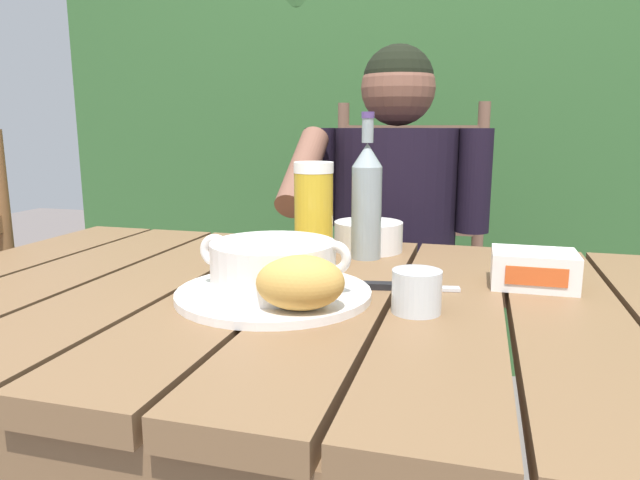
{
  "coord_description": "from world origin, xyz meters",
  "views": [
    {
      "loc": [
        0.2,
        -0.81,
        0.99
      ],
      "look_at": [
        -0.04,
        0.05,
        0.81
      ],
      "focal_mm": 32.13,
      "sensor_mm": 36.0,
      "label": 1
    }
  ],
  "objects_px": {
    "serving_plate": "(274,294)",
    "diner_bowl": "(368,236)",
    "bread_roll": "(300,283)",
    "beer_glass": "(314,212)",
    "soup_bowl": "(273,265)",
    "butter_tub": "(534,269)",
    "water_glass_small": "(417,291)",
    "chair_near_diner": "(400,290)",
    "person_eating": "(391,238)",
    "beer_bottle": "(367,199)",
    "table_knife": "(394,287)"
  },
  "relations": [
    {
      "from": "bread_roll",
      "to": "diner_bowl",
      "type": "relative_size",
      "value": 0.98
    },
    {
      "from": "serving_plate",
      "to": "diner_bowl",
      "type": "xyz_separation_m",
      "value": [
        0.07,
        0.36,
        0.02
      ]
    },
    {
      "from": "beer_bottle",
      "to": "butter_tub",
      "type": "relative_size",
      "value": 2.15
    },
    {
      "from": "serving_plate",
      "to": "butter_tub",
      "type": "relative_size",
      "value": 2.26
    },
    {
      "from": "bread_roll",
      "to": "butter_tub",
      "type": "height_order",
      "value": "bread_roll"
    },
    {
      "from": "chair_near_diner",
      "to": "water_glass_small",
      "type": "relative_size",
      "value": 15.72
    },
    {
      "from": "bread_roll",
      "to": "diner_bowl",
      "type": "distance_m",
      "value": 0.44
    },
    {
      "from": "serving_plate",
      "to": "soup_bowl",
      "type": "bearing_deg",
      "value": 180.0
    },
    {
      "from": "soup_bowl",
      "to": "butter_tub",
      "type": "bearing_deg",
      "value": 23.88
    },
    {
      "from": "serving_plate",
      "to": "water_glass_small",
      "type": "height_order",
      "value": "water_glass_small"
    },
    {
      "from": "person_eating",
      "to": "serving_plate",
      "type": "xyz_separation_m",
      "value": [
        -0.07,
        -0.7,
        0.04
      ]
    },
    {
      "from": "beer_glass",
      "to": "beer_bottle",
      "type": "relative_size",
      "value": 0.67
    },
    {
      "from": "soup_bowl",
      "to": "water_glass_small",
      "type": "height_order",
      "value": "soup_bowl"
    },
    {
      "from": "bread_roll",
      "to": "beer_glass",
      "type": "bearing_deg",
      "value": 103.07
    },
    {
      "from": "soup_bowl",
      "to": "bread_roll",
      "type": "distance_m",
      "value": 0.1
    },
    {
      "from": "soup_bowl",
      "to": "diner_bowl",
      "type": "xyz_separation_m",
      "value": [
        0.07,
        0.36,
        -0.02
      ]
    },
    {
      "from": "beer_bottle",
      "to": "water_glass_small",
      "type": "relative_size",
      "value": 4.06
    },
    {
      "from": "chair_near_diner",
      "to": "person_eating",
      "type": "xyz_separation_m",
      "value": [
        -0.0,
        -0.21,
        0.2
      ]
    },
    {
      "from": "beer_bottle",
      "to": "beer_glass",
      "type": "bearing_deg",
      "value": -153.42
    },
    {
      "from": "serving_plate",
      "to": "beer_glass",
      "type": "bearing_deg",
      "value": 92.17
    },
    {
      "from": "bread_roll",
      "to": "beer_glass",
      "type": "xyz_separation_m",
      "value": [
        -0.08,
        0.32,
        0.04
      ]
    },
    {
      "from": "beer_bottle",
      "to": "butter_tub",
      "type": "distance_m",
      "value": 0.33
    },
    {
      "from": "person_eating",
      "to": "beer_bottle",
      "type": "xyz_separation_m",
      "value": [
        0.01,
        -0.4,
        0.15
      ]
    },
    {
      "from": "table_knife",
      "to": "butter_tub",
      "type": "bearing_deg",
      "value": 19.66
    },
    {
      "from": "chair_near_diner",
      "to": "water_glass_small",
      "type": "distance_m",
      "value": 0.96
    },
    {
      "from": "soup_bowl",
      "to": "bread_roll",
      "type": "height_order",
      "value": "soup_bowl"
    },
    {
      "from": "chair_near_diner",
      "to": "beer_bottle",
      "type": "relative_size",
      "value": 3.87
    },
    {
      "from": "person_eating",
      "to": "serving_plate",
      "type": "height_order",
      "value": "person_eating"
    },
    {
      "from": "butter_tub",
      "to": "person_eating",
      "type": "bearing_deg",
      "value": 119.83
    },
    {
      "from": "soup_bowl",
      "to": "beer_bottle",
      "type": "distance_m",
      "value": 0.31
    },
    {
      "from": "diner_bowl",
      "to": "water_glass_small",
      "type": "bearing_deg",
      "value": -69.8
    },
    {
      "from": "beer_bottle",
      "to": "serving_plate",
      "type": "bearing_deg",
      "value": -105.64
    },
    {
      "from": "beer_bottle",
      "to": "chair_near_diner",
      "type": "bearing_deg",
      "value": 90.76
    },
    {
      "from": "butter_tub",
      "to": "beer_glass",
      "type": "bearing_deg",
      "value": 168.18
    },
    {
      "from": "bread_roll",
      "to": "diner_bowl",
      "type": "xyz_separation_m",
      "value": [
        0.01,
        0.44,
        -0.02
      ]
    },
    {
      "from": "water_glass_small",
      "to": "person_eating",
      "type": "bearing_deg",
      "value": 101.16
    },
    {
      "from": "beer_glass",
      "to": "beer_bottle",
      "type": "distance_m",
      "value": 0.1
    },
    {
      "from": "water_glass_small",
      "to": "table_knife",
      "type": "height_order",
      "value": "water_glass_small"
    },
    {
      "from": "bread_roll",
      "to": "beer_glass",
      "type": "relative_size",
      "value": 0.73
    },
    {
      "from": "bread_roll",
      "to": "beer_bottle",
      "type": "xyz_separation_m",
      "value": [
        0.02,
        0.37,
        0.07
      ]
    },
    {
      "from": "chair_near_diner",
      "to": "person_eating",
      "type": "distance_m",
      "value": 0.29
    },
    {
      "from": "person_eating",
      "to": "diner_bowl",
      "type": "distance_m",
      "value": 0.34
    },
    {
      "from": "diner_bowl",
      "to": "serving_plate",
      "type": "bearing_deg",
      "value": -101.59
    },
    {
      "from": "beer_bottle",
      "to": "butter_tub",
      "type": "bearing_deg",
      "value": -23.25
    },
    {
      "from": "chair_near_diner",
      "to": "person_eating",
      "type": "height_order",
      "value": "person_eating"
    },
    {
      "from": "water_glass_small",
      "to": "bread_roll",
      "type": "bearing_deg",
      "value": -156.15
    },
    {
      "from": "water_glass_small",
      "to": "diner_bowl",
      "type": "xyz_separation_m",
      "value": [
        -0.14,
        0.37,
        0.0
      ]
    },
    {
      "from": "water_glass_small",
      "to": "beer_glass",
      "type": "bearing_deg",
      "value": 130.35
    },
    {
      "from": "butter_tub",
      "to": "table_knife",
      "type": "bearing_deg",
      "value": -160.34
    },
    {
      "from": "table_knife",
      "to": "serving_plate",
      "type": "bearing_deg",
      "value": -151.13
    }
  ]
}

